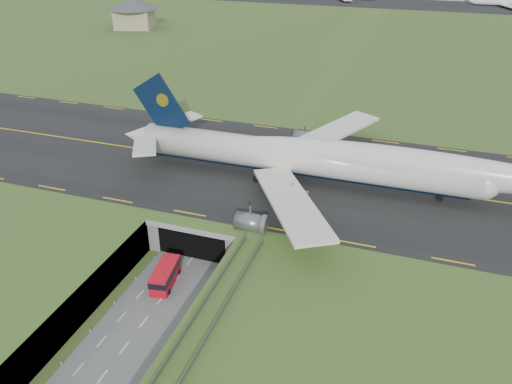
% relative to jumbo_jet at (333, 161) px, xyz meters
% --- Properties ---
extents(ground, '(900.00, 900.00, 0.00)m').
position_rel_jumbo_jet_xyz_m(ground, '(-18.66, -29.89, -11.04)').
color(ground, '#3D5E25').
rests_on(ground, ground).
extents(airfield_deck, '(800.00, 800.00, 6.00)m').
position_rel_jumbo_jet_xyz_m(airfield_deck, '(-18.66, -29.89, -8.04)').
color(airfield_deck, gray).
rests_on(airfield_deck, ground).
extents(trench_road, '(12.00, 75.00, 0.20)m').
position_rel_jumbo_jet_xyz_m(trench_road, '(-18.66, -37.39, -10.94)').
color(trench_road, slate).
rests_on(trench_road, ground).
extents(taxiway, '(800.00, 44.00, 0.18)m').
position_rel_jumbo_jet_xyz_m(taxiway, '(-18.66, 3.11, -4.95)').
color(taxiway, black).
rests_on(taxiway, airfield_deck).
extents(tunnel_portal, '(17.00, 22.30, 6.00)m').
position_rel_jumbo_jet_xyz_m(tunnel_portal, '(-18.66, -13.18, -7.71)').
color(tunnel_portal, gray).
rests_on(tunnel_portal, ground).
extents(guideway, '(3.00, 53.00, 7.05)m').
position_rel_jumbo_jet_xyz_m(guideway, '(-7.66, -49.00, -5.72)').
color(guideway, '#A8A8A3').
rests_on(guideway, ground).
extents(jumbo_jet, '(86.04, 56.88, 18.81)m').
position_rel_jumbo_jet_xyz_m(jumbo_jet, '(0.00, 0.00, 0.00)').
color(jumbo_jet, white).
rests_on(jumbo_jet, ground).
extents(shuttle_tram, '(3.90, 7.75, 3.03)m').
position_rel_jumbo_jet_xyz_m(shuttle_tram, '(-19.76, -29.14, -9.38)').
color(shuttle_tram, red).
rests_on(shuttle_tram, ground).
extents(service_building, '(28.41, 28.41, 12.53)m').
position_rel_jumbo_jet_xyz_m(service_building, '(-114.59, 122.82, 2.38)').
color(service_building, tan).
rests_on(service_building, ground).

